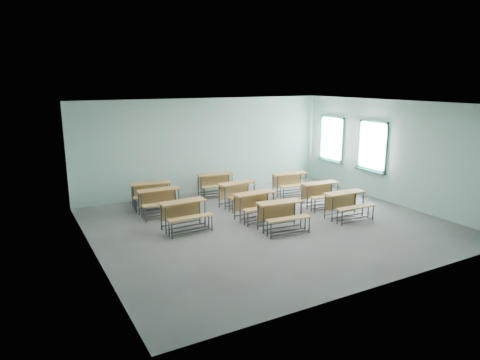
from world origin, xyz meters
The scene contains 11 objects.
room centered at (0.08, 0.03, 1.60)m, with size 9.04×8.04×3.24m.
desk_unit_r0c1 centered at (0.02, -0.56, 0.50)m, with size 1.25×0.90×0.74m.
desk_unit_r0c2 centered at (2.16, -0.63, 0.50)m, with size 1.21×0.83×0.74m.
desk_unit_r1c0 centered at (-2.13, 0.69, 0.50)m, with size 1.21×0.83×0.74m.
desk_unit_r1c1 centered at (-0.08, 0.53, 0.50)m, with size 1.20×0.81×0.74m.
desk_unit_r1c2 centered at (2.27, 0.59, 0.50)m, with size 1.25×0.89×0.74m.
desk_unit_r2c0 centered at (-2.30, 2.17, 0.50)m, with size 1.22×0.84×0.74m.
desk_unit_r2c1 centered at (0.08, 1.84, 0.50)m, with size 1.27×0.93×0.74m.
desk_unit_r2c2 centered at (2.25, 2.16, 0.50)m, with size 1.25×0.89×0.74m.
desk_unit_r3c0 centered at (-2.27, 3.06, 0.50)m, with size 1.28×0.94×0.74m.
desk_unit_r3c1 centered at (0.01, 3.28, 0.50)m, with size 1.28×0.94×0.74m.
Camera 1 is at (-5.95, -9.20, 3.77)m, focal length 32.00 mm.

